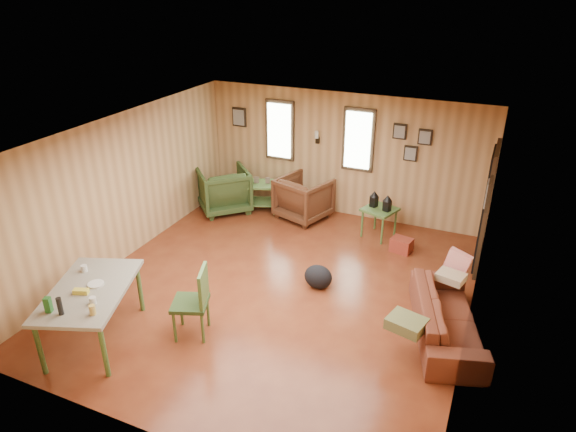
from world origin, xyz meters
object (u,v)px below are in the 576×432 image
(sofa, at_px, (448,311))
(recliner_brown, at_px, (304,196))
(recliner_green, at_px, (224,188))
(dining_table, at_px, (89,294))
(end_table, at_px, (263,192))
(side_table, at_px, (380,207))

(sofa, distance_m, recliner_brown, 4.02)
(recliner_green, bearing_deg, recliner_brown, 146.87)
(recliner_brown, relative_size, dining_table, 0.52)
(end_table, xyz_separation_m, side_table, (2.42, -0.18, 0.18))
(side_table, height_order, dining_table, dining_table)
(recliner_green, relative_size, end_table, 1.34)
(recliner_green, bearing_deg, sofa, 109.77)
(sofa, distance_m, recliner_green, 5.19)
(recliner_brown, bearing_deg, sofa, 158.09)
(dining_table, bearing_deg, recliner_green, 76.50)
(sofa, height_order, recliner_green, recliner_green)
(recliner_green, distance_m, end_table, 0.78)
(end_table, relative_size, side_table, 0.84)
(side_table, bearing_deg, sofa, -57.42)
(sofa, xyz_separation_m, dining_table, (-4.15, -1.94, 0.33))
(recliner_green, xyz_separation_m, dining_table, (0.52, -4.21, 0.23))
(recliner_brown, xyz_separation_m, dining_table, (-1.08, -4.53, 0.25))
(recliner_green, distance_m, side_table, 3.14)
(end_table, bearing_deg, recliner_green, -157.04)
(sofa, height_order, end_table, sofa)
(recliner_brown, xyz_separation_m, end_table, (-0.88, -0.01, -0.05))
(end_table, bearing_deg, dining_table, -92.53)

